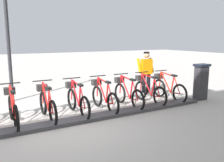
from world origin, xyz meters
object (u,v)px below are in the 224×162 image
(bike_docked_0, at_px, (168,88))
(bike_docked_5, at_px, (47,104))
(bike_docked_3, at_px, (103,96))
(bike_docked_4, at_px, (77,100))
(payment_kiosk, at_px, (201,81))
(bike_docked_6, at_px, (13,108))
(bike_docked_1, at_px, (148,90))
(worker_near_rack, at_px, (146,71))
(bike_docked_2, at_px, (127,93))
(lamp_post, at_px, (7,30))

(bike_docked_0, xyz_separation_m, bike_docked_5, (0.00, 4.28, 0.00))
(bike_docked_3, bearing_deg, bike_docked_4, 90.00)
(payment_kiosk, relative_size, bike_docked_6, 0.74)
(bike_docked_1, distance_m, bike_docked_4, 2.57)
(worker_near_rack, bearing_deg, bike_docked_1, 146.81)
(bike_docked_6, relative_size, worker_near_rack, 1.04)
(bike_docked_0, xyz_separation_m, bike_docked_2, (0.00, 1.71, 0.00))
(bike_docked_0, height_order, bike_docked_5, same)
(bike_docked_5, relative_size, worker_near_rack, 1.04)
(worker_near_rack, bearing_deg, bike_docked_2, 123.46)
(payment_kiosk, xyz_separation_m, bike_docked_6, (0.57, 6.15, -0.24))
(bike_docked_0, height_order, bike_docked_6, same)
(bike_docked_2, distance_m, bike_docked_5, 2.57)
(bike_docked_2, height_order, bike_docked_5, same)
(bike_docked_1, height_order, bike_docked_2, same)
(bike_docked_6, bearing_deg, bike_docked_3, -90.00)
(bike_docked_0, xyz_separation_m, bike_docked_1, (0.00, 0.86, 0.00))
(bike_docked_2, xyz_separation_m, bike_docked_6, (0.00, 3.42, 0.00))
(bike_docked_3, distance_m, bike_docked_6, 2.57)
(bike_docked_1, height_order, bike_docked_3, same)
(bike_docked_2, height_order, worker_near_rack, worker_near_rack)
(bike_docked_4, distance_m, bike_docked_6, 1.71)
(bike_docked_3, bearing_deg, worker_near_rack, -67.14)
(bike_docked_5, distance_m, bike_docked_6, 0.86)
(bike_docked_0, bearing_deg, bike_docked_1, 90.00)
(bike_docked_4, height_order, worker_near_rack, worker_near_rack)
(bike_docked_4, bearing_deg, bike_docked_0, -90.00)
(bike_docked_4, bearing_deg, worker_near_rack, -72.80)
(worker_near_rack, bearing_deg, bike_docked_5, 103.74)
(bike_docked_1, relative_size, worker_near_rack, 1.04)
(bike_docked_1, xyz_separation_m, worker_near_rack, (1.00, -0.65, 0.48))
(payment_kiosk, xyz_separation_m, bike_docked_1, (0.57, 1.87, -0.24))
(payment_kiosk, height_order, bike_docked_2, payment_kiosk)
(bike_docked_0, relative_size, bike_docked_4, 1.00)
(payment_kiosk, bearing_deg, bike_docked_3, 80.94)
(payment_kiosk, xyz_separation_m, lamp_post, (3.06, 5.88, 1.77))
(bike_docked_0, relative_size, bike_docked_2, 1.00)
(bike_docked_2, height_order, bike_docked_6, same)
(bike_docked_5, bearing_deg, lamp_post, 13.12)
(bike_docked_5, height_order, worker_near_rack, worker_near_rack)
(bike_docked_4, bearing_deg, bike_docked_6, 90.00)
(bike_docked_4, height_order, bike_docked_6, same)
(bike_docked_0, bearing_deg, bike_docked_2, 90.00)
(bike_docked_0, height_order, bike_docked_2, same)
(bike_docked_1, relative_size, bike_docked_5, 1.00)
(payment_kiosk, bearing_deg, bike_docked_0, 60.69)
(bike_docked_2, relative_size, worker_near_rack, 1.04)
(bike_docked_0, distance_m, bike_docked_5, 4.28)
(bike_docked_3, distance_m, lamp_post, 3.94)
(payment_kiosk, distance_m, bike_docked_3, 3.64)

